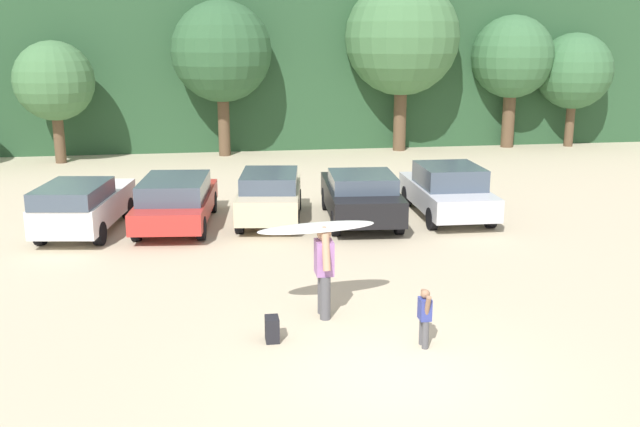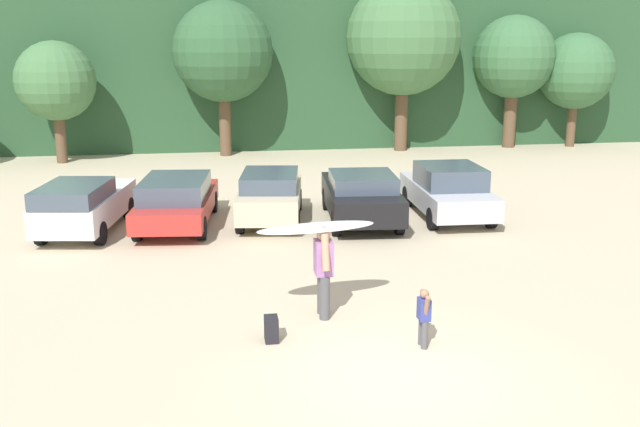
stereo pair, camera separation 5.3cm
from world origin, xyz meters
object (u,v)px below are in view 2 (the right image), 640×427
at_px(parked_car_silver, 448,190).
at_px(person_child, 424,315).
at_px(parked_car_red, 177,200).
at_px(person_adult, 324,266).
at_px(parked_car_champagne, 270,195).
at_px(parked_car_black, 361,195).
at_px(parked_car_white, 84,204).
at_px(backpack_dropped, 271,329).
at_px(surfboard_white, 316,227).

distance_m(parked_car_silver, person_child, 9.45).
xyz_separation_m(parked_car_red, parked_car_silver, (7.97, -0.11, 0.04)).
distance_m(parked_car_red, person_adult, 7.91).
relative_size(parked_car_champagne, parked_car_black, 0.91).
height_order(parked_car_white, person_child, parked_car_white).
relative_size(parked_car_white, person_adult, 2.49).
bearing_deg(backpack_dropped, surfboard_white, 48.50).
height_order(person_child, surfboard_white, surfboard_white).
bearing_deg(parked_car_silver, parked_car_red, 91.04).
bearing_deg(parked_car_white, parked_car_red, -74.16).
bearing_deg(parked_car_red, parked_car_black, -87.20).
distance_m(parked_car_champagne, person_adult, 7.47).
bearing_deg(parked_car_red, parked_car_champagne, -80.33).
xyz_separation_m(parked_car_white, parked_car_champagne, (5.18, 0.48, -0.01)).
bearing_deg(parked_car_red, person_adult, -151.07).
bearing_deg(parked_car_black, parked_car_red, 91.10).
distance_m(parked_car_silver, surfboard_white, 8.73).
distance_m(parked_car_black, parked_car_silver, 2.70).
bearing_deg(backpack_dropped, parked_car_black, 67.49).
relative_size(parked_car_black, person_adult, 2.60).
distance_m(parked_car_white, person_adult, 8.93).
bearing_deg(backpack_dropped, parked_car_champagne, 85.21).
bearing_deg(parked_car_red, backpack_dropped, -160.56).
height_order(parked_car_black, person_adult, person_adult).
bearing_deg(parked_car_champagne, person_adult, -168.67).
height_order(parked_car_white, parked_car_champagne, parked_car_white).
xyz_separation_m(parked_car_black, backpack_dropped, (-3.31, -7.99, -0.56)).
bearing_deg(backpack_dropped, person_adult, 42.47).
distance_m(parked_car_champagne, parked_car_black, 2.64).
xyz_separation_m(parked_car_red, person_adult, (3.07, -7.28, 0.25)).
distance_m(parked_car_white, surfboard_white, 8.82).
relative_size(parked_car_white, parked_car_red, 0.92).
xyz_separation_m(parked_car_black, person_child, (-0.70, -8.63, -0.19)).
xyz_separation_m(parked_car_champagne, parked_car_silver, (5.29, -0.28, 0.01)).
relative_size(parked_car_black, backpack_dropped, 10.39).
distance_m(surfboard_white, backpack_dropped, 2.13).
height_order(person_adult, person_child, person_adult).
distance_m(parked_car_champagne, person_child, 9.29).
height_order(parked_car_black, backpack_dropped, parked_car_black).
bearing_deg(person_child, surfboard_white, -46.67).
xyz_separation_m(person_child, surfboard_white, (-1.63, 1.74, 1.17)).
height_order(parked_car_white, parked_car_silver, parked_car_silver).
height_order(parked_car_champagne, surfboard_white, surfboard_white).
xyz_separation_m(parked_car_silver, person_child, (-3.39, -8.82, -0.21)).
bearing_deg(parked_car_black, surfboard_white, 165.63).
relative_size(person_child, backpack_dropped, 2.34).
distance_m(person_child, surfboard_white, 2.66).
relative_size(person_adult, surfboard_white, 0.75).
bearing_deg(parked_car_red, parked_car_silver, -84.71).
bearing_deg(person_adult, parked_car_black, -107.36).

